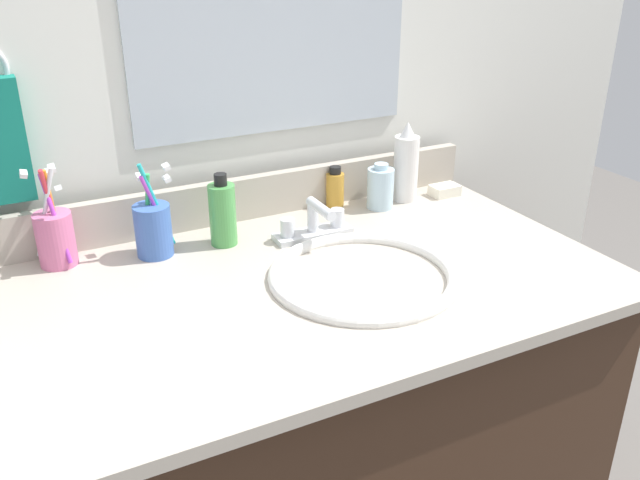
% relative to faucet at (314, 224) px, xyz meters
% --- Properties ---
extents(vanity_cabinet, '(1.04, 0.59, 0.79)m').
position_rel_faucet_xyz_m(vanity_cabinet, '(-0.09, -0.15, -0.45)').
color(vanity_cabinet, '#382316').
rests_on(vanity_cabinet, ground_plane).
extents(countertop, '(1.09, 0.64, 0.02)m').
position_rel_faucet_xyz_m(countertop, '(-0.09, -0.15, -0.04)').
color(countertop, '#B2A899').
rests_on(countertop, vanity_cabinet).
extents(backsplash, '(1.09, 0.02, 0.09)m').
position_rel_faucet_xyz_m(backsplash, '(-0.09, 0.16, 0.02)').
color(backsplash, '#B2A899').
rests_on(backsplash, countertop).
extents(back_wall, '(2.19, 0.04, 1.30)m').
position_rel_faucet_xyz_m(back_wall, '(-0.09, 0.22, -0.19)').
color(back_wall, silver).
rests_on(back_wall, ground_plane).
extents(sink_basin, '(0.34, 0.34, 0.11)m').
position_rel_faucet_xyz_m(sink_basin, '(0.00, -0.19, -0.06)').
color(sink_basin, white).
rests_on(sink_basin, countertop).
extents(faucet, '(0.16, 0.10, 0.08)m').
position_rel_faucet_xyz_m(faucet, '(0.00, 0.00, 0.00)').
color(faucet, silver).
rests_on(faucet, countertop).
extents(bottle_oil_amber, '(0.04, 0.04, 0.09)m').
position_rel_faucet_xyz_m(bottle_oil_amber, '(0.12, 0.13, 0.01)').
color(bottle_oil_amber, gold).
rests_on(bottle_oil_amber, countertop).
extents(bottle_toner_green, '(0.05, 0.05, 0.14)m').
position_rel_faucet_xyz_m(bottle_toner_green, '(-0.17, 0.05, 0.04)').
color(bottle_toner_green, '#4C9E4C').
rests_on(bottle_toner_green, countertop).
extents(bottle_lotion_white, '(0.06, 0.06, 0.18)m').
position_rel_faucet_xyz_m(bottle_lotion_white, '(0.28, 0.10, 0.05)').
color(bottle_lotion_white, white).
rests_on(bottle_lotion_white, countertop).
extents(bottle_gel_clear, '(0.06, 0.06, 0.10)m').
position_rel_faucet_xyz_m(bottle_gel_clear, '(0.20, 0.08, 0.02)').
color(bottle_gel_clear, silver).
rests_on(bottle_gel_clear, countertop).
extents(cup_blue_plastic, '(0.08, 0.07, 0.18)m').
position_rel_faucet_xyz_m(cup_blue_plastic, '(-0.30, 0.07, 0.03)').
color(cup_blue_plastic, '#3F66B7').
rests_on(cup_blue_plastic, countertop).
extents(cup_pink, '(0.07, 0.09, 0.19)m').
position_rel_faucet_xyz_m(cup_pink, '(-0.47, 0.11, 0.03)').
color(cup_pink, '#D16693').
rests_on(cup_pink, countertop).
extents(soap_bar, '(0.06, 0.04, 0.02)m').
position_rel_faucet_xyz_m(soap_bar, '(0.37, 0.07, -0.02)').
color(soap_bar, white).
rests_on(soap_bar, countertop).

